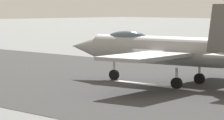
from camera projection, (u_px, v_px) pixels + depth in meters
ground_plane at (148, 85)px, 43.29m from camera, size 400.00×400.00×0.00m
runway_strip at (148, 85)px, 43.27m from camera, size 240.00×26.00×0.02m
fighter_jet at (166, 50)px, 43.37m from camera, size 16.52×15.14×5.68m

